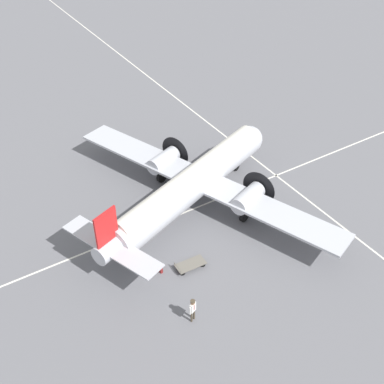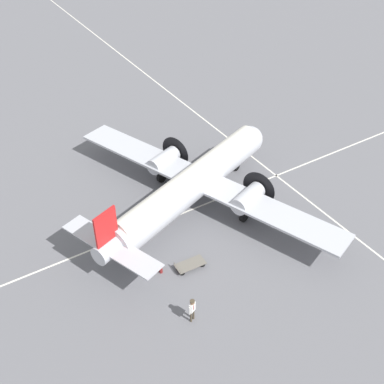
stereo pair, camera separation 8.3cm
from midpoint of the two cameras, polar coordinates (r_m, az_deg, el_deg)
name	(u,v)px [view 2 (the right image)]	position (r m, az deg, el deg)	size (l,w,h in m)	color
ground_plane	(192,208)	(38.60, 0.06, -1.85)	(300.00, 300.00, 0.00)	slate
apron_line_eastwest	(275,174)	(42.78, 9.84, 2.07)	(120.00, 0.16, 0.01)	silver
apron_line_northsouth	(193,209)	(38.46, 0.22, -2.01)	(0.16, 120.00, 0.01)	silver
airliner_main	(195,181)	(37.32, 0.42, 1.33)	(23.86, 19.28, 5.55)	silver
crew_foreground	(192,308)	(30.13, 0.11, -13.59)	(0.40, 0.59, 1.84)	#473D2D
suitcase_near_door	(160,268)	(33.54, -3.78, -9.00)	(0.52, 0.17, 0.56)	maroon
baggage_cart	(190,264)	(33.70, -0.16, -8.58)	(1.10, 2.16, 0.56)	#6B665B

